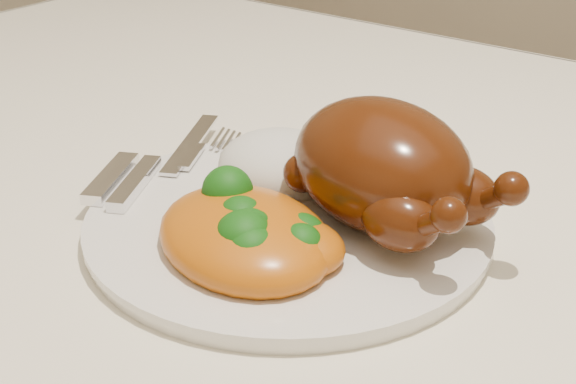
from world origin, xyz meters
The scene contains 7 objects.
dining_table centered at (0.00, 0.00, 0.67)m, with size 1.60×0.90×0.76m.
tablecloth centered at (0.00, 0.00, 0.74)m, with size 1.73×1.03×0.18m.
dinner_plate centered at (-0.12, -0.04, 0.77)m, with size 0.30×0.30×0.01m, color white.
roast_chicken centered at (-0.05, -0.01, 0.83)m, with size 0.20×0.15×0.09m.
rice_mound centered at (-0.16, 0.01, 0.79)m, with size 0.12×0.12×0.06m.
mac_and_cheese centered at (-0.10, -0.10, 0.79)m, with size 0.17×0.15×0.06m.
cutlery centered at (-0.25, -0.05, 0.79)m, with size 0.09×0.20×0.01m.
Camera 1 is at (0.21, -0.47, 1.07)m, focal length 50.00 mm.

